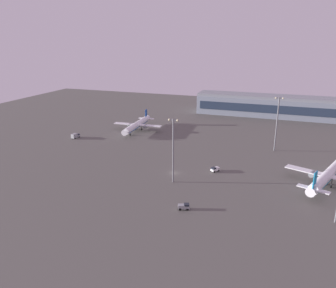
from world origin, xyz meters
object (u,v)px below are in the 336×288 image
Objects in this scene: airplane_mid_apron at (328,175)px; airplane_near_gate at (137,125)px; apron_light_west at (173,147)px; apron_light_east at (277,121)px; catering_truck at (75,136)px; baggage_tractor at (184,206)px; cargo_loader at (215,169)px.

airplane_mid_apron reaches higher than airplane_near_gate.
apron_light_west is at bearing -142.17° from airplane_mid_apron.
apron_light_east is (88.25, -12.76, 12.66)m from airplane_near_gate.
catering_truck is 0.21× the size of apron_light_west.
baggage_tractor is at bearing -120.60° from airplane_mid_apron.
catering_truck is 1.31× the size of cargo_loader.
airplane_near_gate reaches higher than baggage_tractor.
airplane_mid_apron is 142.04m from catering_truck.
baggage_tractor is (60.57, -92.32, -2.94)m from airplane_near_gate.
baggage_tractor is (-50.79, -40.62, -3.21)m from airplane_mid_apron.
airplane_near_gate is (-111.35, 51.70, -0.27)m from airplane_mid_apron.
apron_light_west is at bearing -18.77° from catering_truck.
catering_truck is at bearing -168.52° from airplane_mid_apron.
airplane_near_gate reaches higher than cargo_loader.
apron_light_east is at bearing 140.68° from baggage_tractor.
apron_light_east is at bearing 169.05° from airplane_near_gate.
apron_light_west is (49.10, -70.83, 11.78)m from airplane_near_gate.
airplane_mid_apron is at bearing 0.29° from catering_truck.
airplane_near_gate is 90.06m from apron_light_east.
baggage_tractor is 1.01× the size of cargo_loader.
apron_light_west is at bearing 122.01° from airplane_near_gate.
airplane_mid_apron is 1.55× the size of apron_light_west.
catering_truck is at bearing -172.19° from apron_light_east.
airplane_mid_apron is 7.31× the size of catering_truck.
baggage_tractor is 39.27m from cargo_loader.
catering_truck is (-140.16, 22.88, -2.81)m from airplane_mid_apron.
airplane_mid_apron reaches higher than baggage_tractor.
apron_light_west reaches higher than catering_truck.
baggage_tractor is at bearing 120.55° from airplane_near_gate.
catering_truck is 109.63m from baggage_tractor.
cargo_loader is 49.80m from apron_light_east.
airplane_mid_apron is 122.77m from airplane_near_gate.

